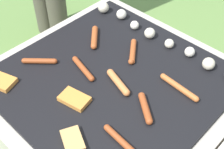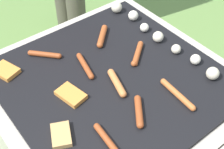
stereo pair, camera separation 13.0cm
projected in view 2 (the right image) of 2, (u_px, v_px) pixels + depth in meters
name	position (u px, v px, depth m)	size (l,w,h in m)	color
ground_plane	(112.00, 137.00, 1.63)	(14.00, 14.00, 0.00)	#608442
grill	(112.00, 111.00, 1.48)	(0.98, 0.98, 0.44)	#B2AA9E
sausage_back_center	(102.00, 36.00, 1.50)	(0.12, 0.13, 0.03)	#A34C23
sausage_mid_right	(45.00, 54.00, 1.41)	(0.12, 0.12, 0.02)	#93421E
sausage_mid_left	(85.00, 66.00, 1.35)	(0.17, 0.06, 0.02)	#93421E
sausage_front_left	(109.00, 142.00, 1.08)	(0.18, 0.04, 0.02)	#93421E
sausage_front_right	(139.00, 111.00, 1.17)	(0.13, 0.10, 0.03)	#93421E
sausage_front_center	(177.00, 94.00, 1.24)	(0.19, 0.04, 0.02)	#B7602D
sausage_back_left	(117.00, 83.00, 1.28)	(0.16, 0.07, 0.03)	#C6753D
sausage_back_right	(138.00, 54.00, 1.41)	(0.11, 0.14, 0.03)	#A34C23
bread_slice_left	(71.00, 95.00, 1.24)	(0.13, 0.10, 0.02)	#D18438
bread_slice_center	(61.00, 135.00, 1.10)	(0.12, 0.10, 0.02)	tan
bread_slice_right	(5.00, 71.00, 1.34)	(0.13, 0.11, 0.02)	#D18438
mushroom_row	(163.00, 39.00, 1.47)	(0.79, 0.08, 0.06)	beige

